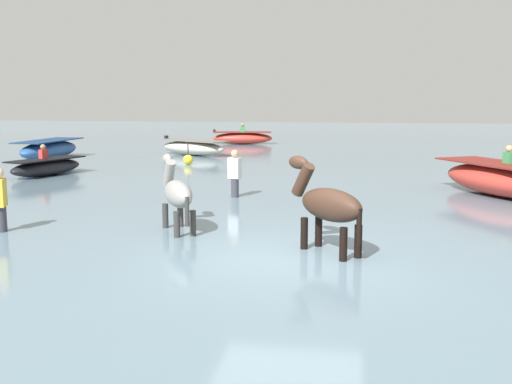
% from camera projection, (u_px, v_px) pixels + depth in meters
% --- Properties ---
extents(ground_plane, '(120.00, 120.00, 0.00)m').
position_uv_depth(ground_plane, '(288.00, 280.00, 9.77)').
color(ground_plane, gray).
extents(water_surface, '(90.00, 90.00, 0.39)m').
position_uv_depth(water_surface, '(323.00, 184.00, 19.48)').
color(water_surface, slate).
rests_on(water_surface, ground).
extents(horse_lead_grey, '(1.14, 1.58, 1.83)m').
position_uv_depth(horse_lead_grey, '(177.00, 196.00, 11.54)').
color(horse_lead_grey, gray).
rests_on(horse_lead_grey, ground).
extents(horse_trailing_dark_bay, '(1.50, 1.49, 1.95)m').
position_uv_depth(horse_trailing_dark_bay, '(328.00, 207.00, 9.92)').
color(horse_trailing_dark_bay, '#382319').
rests_on(horse_trailing_dark_bay, ground).
extents(boat_far_inshore, '(3.48, 1.68, 1.17)m').
position_uv_depth(boat_far_inshore, '(243.00, 138.00, 33.71)').
color(boat_far_inshore, '#BC382D').
rests_on(boat_far_inshore, water_surface).
extents(boat_mid_channel, '(3.75, 2.78, 0.82)m').
position_uv_depth(boat_mid_channel, '(193.00, 148.00, 27.17)').
color(boat_mid_channel, '#B2AD9E').
rests_on(boat_mid_channel, water_surface).
extents(boat_mid_outer, '(1.79, 3.04, 1.05)m').
position_uv_depth(boat_mid_outer, '(46.00, 167.00, 19.98)').
color(boat_mid_outer, black).
rests_on(boat_mid_outer, water_surface).
extents(boat_near_starboard, '(3.30, 4.29, 1.34)m').
position_uv_depth(boat_near_starboard, '(502.00, 180.00, 15.80)').
color(boat_near_starboard, '#BC382D').
rests_on(boat_near_starboard, water_surface).
extents(boat_distant_east, '(1.50, 3.91, 0.81)m').
position_uv_depth(boat_distant_east, '(49.00, 150.00, 25.41)').
color(boat_distant_east, '#28518E').
rests_on(boat_distant_east, water_surface).
extents(person_onlooker_right, '(0.37, 0.30, 1.63)m').
position_uv_depth(person_onlooker_right, '(235.00, 179.00, 15.56)').
color(person_onlooker_right, '#383842').
rests_on(person_onlooker_right, ground).
extents(person_wading_close, '(0.29, 0.37, 1.63)m').
position_uv_depth(person_wading_close, '(1.00, 207.00, 11.51)').
color(person_wading_close, '#383842').
rests_on(person_wading_close, ground).
extents(channel_buoy, '(0.39, 0.39, 0.89)m').
position_uv_depth(channel_buoy, '(188.00, 159.00, 23.27)').
color(channel_buoy, yellow).
rests_on(channel_buoy, water_surface).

